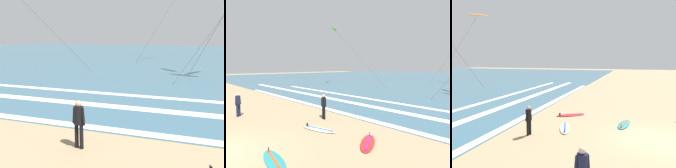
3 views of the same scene
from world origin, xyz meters
The scene contains 5 objects.
ocean_surface centered at (0.00, 52.95, 0.01)m, with size 140.00×90.00×0.01m, color #386075.
wave_foam_shoreline centered at (0.52, 8.35, 0.01)m, with size 40.36×0.54×0.01m, color white.
wave_foam_mid_break centered at (-1.54, 11.69, 0.01)m, with size 51.66×0.77×0.01m, color white.
wave_foam_outer_break centered at (1.17, 14.53, 0.01)m, with size 44.11×0.60×0.01m, color white.
surfer_left_far centered at (-1.31, 6.37, 0.96)m, with size 0.52×0.32×1.60m.
Camera 1 is at (2.68, -1.20, 3.65)m, focal length 44.04 mm.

